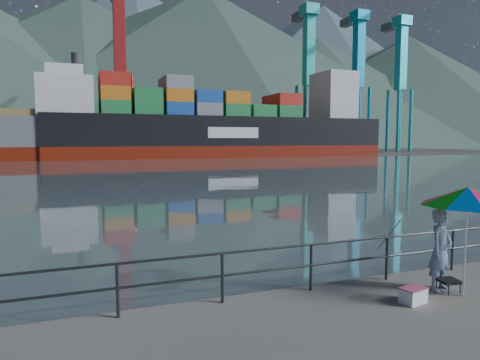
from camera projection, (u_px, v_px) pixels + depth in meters
name	position (u px, v px, depth m)	size (l,w,h in m)	color
harbor_water	(90.00, 150.00, 128.20)	(500.00, 280.00, 0.00)	#506268
far_dock	(141.00, 154.00, 97.32)	(200.00, 40.00, 0.40)	#514F4C
guardrail	(268.00, 272.00, 8.79)	(22.00, 0.06, 1.03)	#2D3033
mountains	(166.00, 74.00, 210.92)	(600.00, 332.80, 80.00)	#385147
port_cranes	(241.00, 82.00, 94.87)	(116.00, 28.00, 38.40)	red
container_stacks	(230.00, 139.00, 105.05)	(58.00, 5.40, 7.80)	red
fisherman	(441.00, 250.00, 9.16)	(0.64, 0.42, 1.75)	navy
beach_umbrella	(468.00, 196.00, 8.66)	(2.32, 2.32, 2.27)	white
folding_stool	(448.00, 285.00, 9.08)	(0.48, 0.48, 0.27)	black
cooler_bag	(413.00, 296.00, 8.47)	(0.49, 0.33, 0.28)	white
fishing_rod	(387.00, 272.00, 10.44)	(0.02, 0.02, 1.94)	black
container_ship	(232.00, 127.00, 85.59)	(66.37, 11.06, 18.10)	maroon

